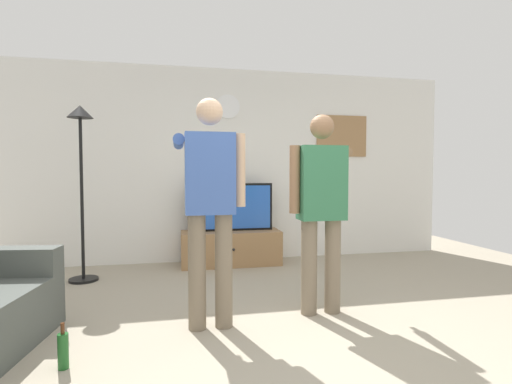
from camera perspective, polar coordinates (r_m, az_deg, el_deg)
The scene contains 10 objects.
ground_plane at distance 2.87m, azimuth 5.76°, elevation -22.66°, with size 8.40×8.40×0.00m, color #9E937F.
back_wall at distance 5.48m, azimuth -3.44°, elevation 4.00°, with size 6.40×0.10×2.70m, color silver.
tv_stand at distance 5.22m, azimuth -3.75°, elevation -8.33°, with size 1.33×0.49×0.46m.
television at distance 5.18m, azimuth -3.84°, elevation -2.25°, with size 1.15×0.07×0.64m.
wall_clock at distance 5.49m, azimuth -4.24°, elevation 12.61°, with size 0.33×0.33×0.03m, color white.
framed_picture at distance 5.91m, azimuth 12.66°, elevation 8.16°, with size 0.79×0.04×0.61m, color #997047.
floor_lamp at distance 4.76m, azimuth -24.72°, elevation 4.90°, with size 0.32×0.32×2.00m.
person_standing_nearer_lamp at distance 3.03m, azimuth -6.92°, elevation -1.06°, with size 0.56×0.78×1.82m.
person_standing_nearer_couch at distance 3.38m, azimuth 9.68°, elevation -1.47°, with size 0.58×0.78×1.74m.
beverage_bottle at distance 2.87m, azimuth -26.89°, elevation -20.37°, with size 0.07×0.07×0.29m.
Camera 1 is at (-0.78, -2.47, 1.23)m, focal length 26.74 mm.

